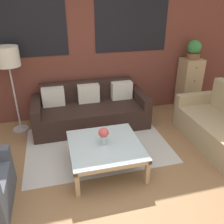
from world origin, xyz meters
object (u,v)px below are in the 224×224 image
(coffee_table, at_px, (105,147))
(potted_plant, at_px, (194,49))
(couch_dark, at_px, (91,110))
(drawer_cabinet, at_px, (189,84))
(settee_vintage, at_px, (222,127))
(flower_vase, at_px, (104,135))
(floor_lamp, at_px, (8,60))

(coffee_table, height_order, potted_plant, potted_plant)
(couch_dark, distance_m, drawer_cabinet, 2.19)
(settee_vintage, height_order, flower_vase, settee_vintage)
(settee_vintage, bearing_deg, drawer_cabinet, 82.30)
(floor_lamp, relative_size, potted_plant, 4.10)
(couch_dark, relative_size, coffee_table, 2.11)
(settee_vintage, height_order, floor_lamp, floor_lamp)
(settee_vintage, height_order, coffee_table, settee_vintage)
(settee_vintage, distance_m, drawer_cabinet, 1.44)
(settee_vintage, relative_size, drawer_cabinet, 1.43)
(drawer_cabinet, bearing_deg, coffee_table, -144.73)
(settee_vintage, bearing_deg, coffee_table, -176.21)
(couch_dark, relative_size, flower_vase, 8.32)
(floor_lamp, bearing_deg, settee_vintage, -21.70)
(couch_dark, distance_m, floor_lamp, 1.65)
(settee_vintage, distance_m, floor_lamp, 3.65)
(drawer_cabinet, bearing_deg, floor_lamp, -178.17)
(floor_lamp, distance_m, drawer_cabinet, 3.54)
(flower_vase, bearing_deg, settee_vintage, 3.21)
(settee_vintage, relative_size, coffee_table, 1.57)
(floor_lamp, distance_m, flower_vase, 2.04)
(settee_vintage, xyz_separation_m, flower_vase, (-2.00, -0.11, 0.22))
(couch_dark, xyz_separation_m, settee_vintage, (1.97, -1.19, 0.03))
(coffee_table, bearing_deg, couch_dark, 89.21)
(couch_dark, relative_size, drawer_cabinet, 1.93)
(coffee_table, xyz_separation_m, flower_vase, (-0.01, 0.02, 0.20))
(couch_dark, height_order, coffee_table, couch_dark)
(floor_lamp, relative_size, flower_vase, 6.05)
(flower_vase, bearing_deg, floor_lamp, 131.82)
(floor_lamp, relative_size, drawer_cabinet, 1.40)
(potted_plant, bearing_deg, floor_lamp, -178.17)
(couch_dark, height_order, flower_vase, couch_dark)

